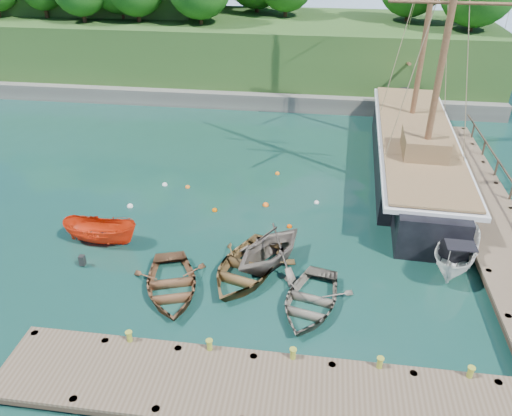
# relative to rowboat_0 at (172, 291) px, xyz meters

# --- Properties ---
(ground) EXTENTS (160.00, 160.00, 0.00)m
(ground) POSITION_rel_rowboat_0_xyz_m (3.53, 1.48, 0.00)
(ground) COLOR #123525
(ground) RESTS_ON ground
(dock_near) EXTENTS (20.00, 3.20, 1.10)m
(dock_near) POSITION_rel_rowboat_0_xyz_m (5.53, -5.02, 0.43)
(dock_near) COLOR brown
(dock_near) RESTS_ON ground
(dock_east) EXTENTS (3.20, 24.00, 1.10)m
(dock_east) POSITION_rel_rowboat_0_xyz_m (15.03, 8.48, 0.43)
(dock_east) COLOR brown
(dock_east) RESTS_ON ground
(bollard_0) EXTENTS (0.26, 0.26, 0.45)m
(bollard_0) POSITION_rel_rowboat_0_xyz_m (-0.47, -3.62, 0.00)
(bollard_0) COLOR olive
(bollard_0) RESTS_ON ground
(bollard_1) EXTENTS (0.26, 0.26, 0.45)m
(bollard_1) POSITION_rel_rowboat_0_xyz_m (2.53, -3.62, 0.00)
(bollard_1) COLOR olive
(bollard_1) RESTS_ON ground
(bollard_2) EXTENTS (0.26, 0.26, 0.45)m
(bollard_2) POSITION_rel_rowboat_0_xyz_m (5.53, -3.62, 0.00)
(bollard_2) COLOR olive
(bollard_2) RESTS_ON ground
(bollard_3) EXTENTS (0.26, 0.26, 0.45)m
(bollard_3) POSITION_rel_rowboat_0_xyz_m (8.53, -3.62, 0.00)
(bollard_3) COLOR olive
(bollard_3) RESTS_ON ground
(bollard_4) EXTENTS (0.26, 0.26, 0.45)m
(bollard_4) POSITION_rel_rowboat_0_xyz_m (11.53, -3.62, 0.00)
(bollard_4) COLOR olive
(bollard_4) RESTS_ON ground
(rowboat_0) EXTENTS (4.56, 5.40, 0.95)m
(rowboat_0) POSITION_rel_rowboat_0_xyz_m (0.00, 0.00, 0.00)
(rowboat_0) COLOR brown
(rowboat_0) RESTS_ON ground
(rowboat_1) EXTENTS (5.38, 5.55, 2.24)m
(rowboat_1) POSITION_rel_rowboat_0_xyz_m (4.00, 2.46, 0.00)
(rowboat_1) COLOR #675E55
(rowboat_1) RESTS_ON ground
(rowboat_2) EXTENTS (4.93, 5.89, 1.05)m
(rowboat_2) POSITION_rel_rowboat_0_xyz_m (3.02, 1.62, 0.00)
(rowboat_2) COLOR brown
(rowboat_2) RESTS_ON ground
(rowboat_3) EXTENTS (4.05, 5.00, 0.91)m
(rowboat_3) POSITION_rel_rowboat_0_xyz_m (5.99, -0.18, 0.00)
(rowboat_3) COLOR #615C50
(rowboat_3) RESTS_ON ground
(motorboat_orange) EXTENTS (3.96, 1.71, 1.49)m
(motorboat_orange) POSITION_rel_rowboat_0_xyz_m (-4.47, 3.18, 0.00)
(motorboat_orange) COLOR red
(motorboat_orange) RESTS_ON ground
(cabin_boat_white) EXTENTS (3.35, 4.95, 1.79)m
(cabin_boat_white) POSITION_rel_rowboat_0_xyz_m (12.52, 3.49, 0.00)
(cabin_boat_white) COLOR white
(cabin_boat_white) RESTS_ON ground
(schooner) EXTENTS (5.58, 26.53, 19.26)m
(schooner) POSITION_rel_rowboat_0_xyz_m (11.89, 13.80, 1.07)
(schooner) COLOR black
(schooner) RESTS_ON ground
(mooring_buoy_0) EXTENTS (0.35, 0.35, 0.35)m
(mooring_buoy_0) POSITION_rel_rowboat_0_xyz_m (-4.37, 6.77, 0.00)
(mooring_buoy_0) COLOR silver
(mooring_buoy_0) RESTS_ON ground
(mooring_buoy_1) EXTENTS (0.29, 0.29, 0.29)m
(mooring_buoy_1) POSITION_rel_rowboat_0_xyz_m (0.43, 7.00, 0.00)
(mooring_buoy_1) COLOR #DC5C00
(mooring_buoy_1) RESTS_ON ground
(mooring_buoy_2) EXTENTS (0.35, 0.35, 0.35)m
(mooring_buoy_2) POSITION_rel_rowboat_0_xyz_m (3.16, 7.95, 0.00)
(mooring_buoy_2) COLOR orange
(mooring_buoy_2) RESTS_ON ground
(mooring_buoy_3) EXTENTS (0.29, 0.29, 0.29)m
(mooring_buoy_3) POSITION_rel_rowboat_0_xyz_m (5.99, 8.63, 0.00)
(mooring_buoy_3) COLOR silver
(mooring_buoy_3) RESTS_ON ground
(mooring_buoy_4) EXTENTS (0.29, 0.29, 0.29)m
(mooring_buoy_4) POSITION_rel_rowboat_0_xyz_m (-1.75, 9.46, 0.00)
(mooring_buoy_4) COLOR orange
(mooring_buoy_4) RESTS_ON ground
(mooring_buoy_5) EXTENTS (0.29, 0.29, 0.29)m
(mooring_buoy_5) POSITION_rel_rowboat_0_xyz_m (3.41, 12.01, 0.00)
(mooring_buoy_5) COLOR orange
(mooring_buoy_5) RESTS_ON ground
(mooring_buoy_6) EXTENTS (0.32, 0.32, 0.32)m
(mooring_buoy_6) POSITION_rel_rowboat_0_xyz_m (-3.20, 9.55, 0.00)
(mooring_buoy_6) COLOR white
(mooring_buoy_6) RESTS_ON ground
(mooring_buoy_7) EXTENTS (0.28, 0.28, 0.28)m
(mooring_buoy_7) POSITION_rel_rowboat_0_xyz_m (4.66, 5.90, 0.00)
(mooring_buoy_7) COLOR #F14700
(mooring_buoy_7) RESTS_ON ground
(headland) EXTENTS (51.00, 19.31, 12.90)m
(headland) POSITION_rel_rowboat_0_xyz_m (-9.34, 32.85, 5.54)
(headland) COLOR #474744
(headland) RESTS_ON ground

